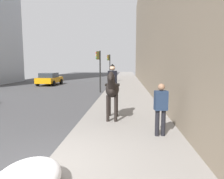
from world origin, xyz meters
The scene contains 7 objects.
sidewalk_slab centered at (0.00, -1.88, 0.06)m, with size 120.00×3.76×0.12m, color gray.
mounted_horse_near centered at (4.16, -1.32, 1.42)m, with size 2.15×0.61×2.32m.
pedestrian_greeting centered at (2.23, -3.00, 1.10)m, with size 0.31×0.43×1.70m.
car_near_lane centered at (19.14, 7.10, 0.75)m, with size 4.04×2.17×1.44m.
traffic_light_near_curb centered at (13.23, 0.44, 2.41)m, with size 0.20×0.44×3.58m.
traffic_light_far_curb centered at (21.90, 0.30, 2.47)m, with size 0.20×0.44×3.67m.
snow_pile_near centered at (-0.96, -0.15, 0.38)m, with size 1.49×1.14×0.51m, color white.
Camera 1 is at (-4.28, -1.90, 2.42)m, focal length 32.86 mm.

